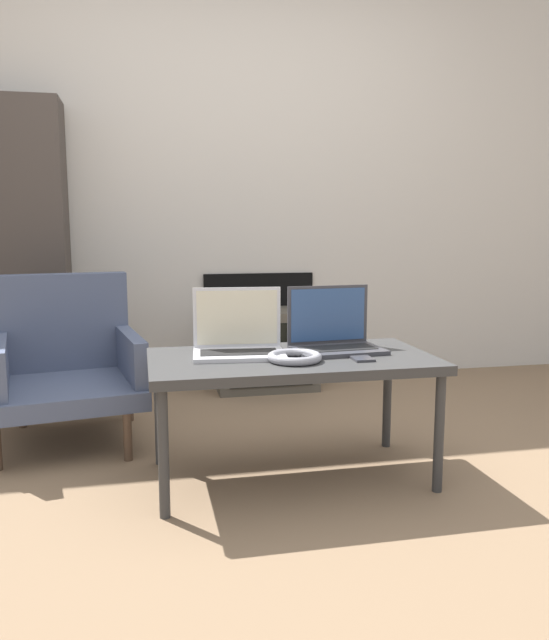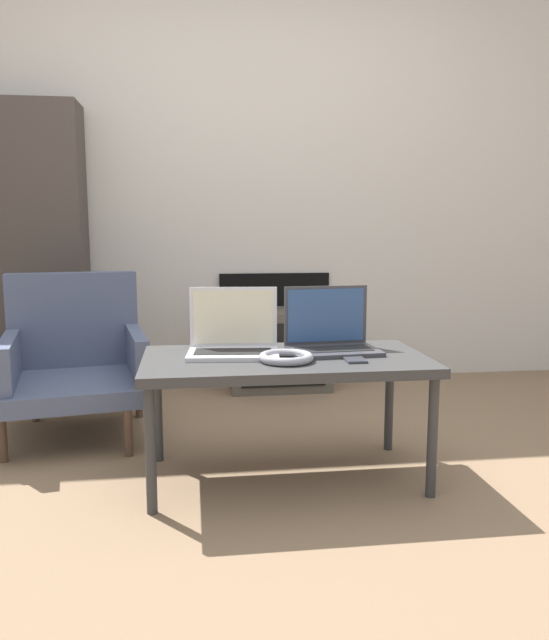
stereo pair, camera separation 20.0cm
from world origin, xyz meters
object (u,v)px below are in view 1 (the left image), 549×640
at_px(tv, 265,349).
at_px(armchair, 66,358).
at_px(headphones, 294,357).
at_px(laptop_left, 238,339).
at_px(laptop_right, 334,336).
at_px(phone, 361,358).

bearing_deg(tv, armchair, -147.69).
bearing_deg(headphones, laptop_left, 137.13).
height_order(laptop_right, phone, laptop_right).
relative_size(laptop_left, laptop_right, 1.01).
bearing_deg(laptop_right, armchair, 146.33).
height_order(laptop_right, tv, laptop_right).
height_order(headphones, tv, headphones).
xyz_separation_m(headphones, armchair, (-0.87, 0.76, -0.12)).
xyz_separation_m(laptop_left, laptop_right, (0.38, 0.00, 0.00)).
relative_size(laptop_left, armchair, 0.48).
distance_m(phone, tv, 1.46).
relative_size(laptop_left, headphones, 1.81).
distance_m(laptop_left, headphones, 0.25).
bearing_deg(laptop_left, laptop_right, 5.44).
bearing_deg(laptop_left, phone, -17.32).
relative_size(laptop_left, phone, 2.88).
relative_size(headphones, phone, 1.59).
relative_size(phone, armchair, 0.17).
distance_m(laptop_left, phone, 0.46).
relative_size(laptop_right, armchair, 0.48).
bearing_deg(armchair, laptop_left, -50.94).
height_order(headphones, phone, headphones).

